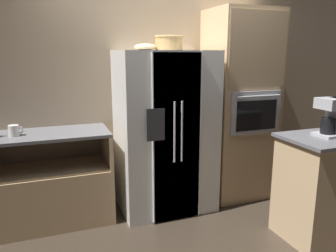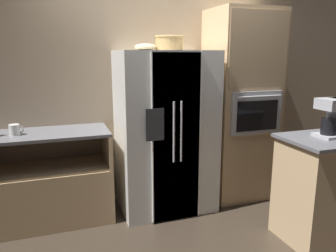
# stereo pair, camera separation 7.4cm
# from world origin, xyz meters

# --- Properties ---
(ground_plane) EXTENTS (20.00, 20.00, 0.00)m
(ground_plane) POSITION_xyz_m (0.00, 0.00, 0.00)
(ground_plane) COLOR #382D23
(wall_back) EXTENTS (12.00, 0.06, 2.80)m
(wall_back) POSITION_xyz_m (0.00, 0.46, 1.40)
(wall_back) COLOR tan
(wall_back) RESTS_ON ground_plane
(counter_left) EXTENTS (1.50, 0.58, 0.93)m
(counter_left) POSITION_xyz_m (-1.38, 0.14, 0.34)
(counter_left) COLOR tan
(counter_left) RESTS_ON ground_plane
(refrigerator) EXTENTS (0.99, 0.75, 1.71)m
(refrigerator) POSITION_xyz_m (-0.00, 0.07, 0.86)
(refrigerator) COLOR silver
(refrigerator) RESTS_ON ground_plane
(wall_oven) EXTENTS (0.74, 0.69, 2.16)m
(wall_oven) POSITION_xyz_m (0.94, 0.11, 1.08)
(wall_oven) COLOR tan
(wall_oven) RESTS_ON ground_plane
(island_counter) EXTENTS (0.63, 0.59, 0.96)m
(island_counter) POSITION_xyz_m (1.07, -1.01, 0.48)
(island_counter) COLOR tan
(island_counter) RESTS_ON ground_plane
(wicker_basket) EXTENTS (0.30, 0.30, 0.15)m
(wicker_basket) POSITION_xyz_m (0.05, 0.10, 1.79)
(wicker_basket) COLOR tan
(wicker_basket) RESTS_ON refrigerator
(fruit_bowl) EXTENTS (0.22, 0.22, 0.07)m
(fruit_bowl) POSITION_xyz_m (-0.20, 0.11, 1.74)
(fruit_bowl) COLOR beige
(fruit_bowl) RESTS_ON refrigerator
(mug) EXTENTS (0.13, 0.09, 0.10)m
(mug) POSITION_xyz_m (-1.47, 0.12, 0.98)
(mug) COLOR silver
(mug) RESTS_ON counter_left
(coffee_maker) EXTENTS (0.21, 0.21, 0.34)m
(coffee_maker) POSITION_xyz_m (1.18, -1.00, 1.15)
(coffee_maker) COLOR #B2B2B7
(coffee_maker) RESTS_ON island_counter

